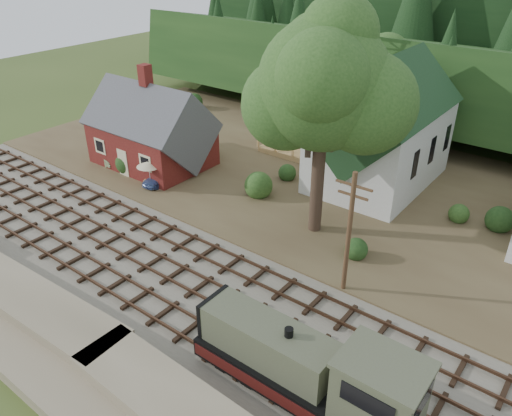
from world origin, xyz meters
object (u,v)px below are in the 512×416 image
Objects in this scene: car_blue at (159,177)px; car_green at (105,157)px; locomotive at (313,374)px; patio_set at (149,165)px.

car_green is at bearing 174.81° from car_blue.
car_blue is at bearing 153.03° from locomotive.
car_blue is 0.95× the size of car_green.
patio_set is (-0.25, -0.79, 1.34)m from car_blue.
car_blue is at bearing 72.36° from patio_set.
car_green is 1.57× the size of patio_set.
car_green is at bearing 174.39° from patio_set.
locomotive is 31.54m from car_green.
patio_set reaches higher than car_green.
locomotive is at bearing -104.96° from car_green.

